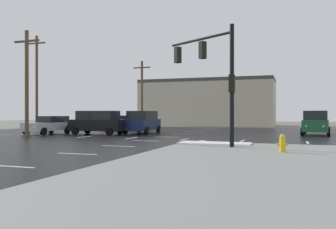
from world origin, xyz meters
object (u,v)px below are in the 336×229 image
(traffic_signal_mast, at_px, (214,68))
(sedan_tan, at_px, (124,122))
(fire_hydrant, at_px, (282,143))
(utility_pole_far, at_px, (37,81))
(suv_navy, at_px, (143,122))
(suv_green, at_px, (316,122))
(utility_pole_mid, at_px, (27,81))
(utility_pole_distant, at_px, (142,93))
(sedan_silver, at_px, (49,125))
(suv_black, at_px, (98,122))

(traffic_signal_mast, bearing_deg, sedan_tan, -18.83)
(sedan_tan, bearing_deg, fire_hydrant, 129.40)
(utility_pole_far, bearing_deg, suv_navy, -8.79)
(sedan_tan, relative_size, suv_green, 0.93)
(fire_hydrant, xyz_separation_m, utility_pole_far, (-25.83, 15.45, 4.81))
(traffic_signal_mast, distance_m, utility_pole_mid, 15.09)
(traffic_signal_mast, height_order, utility_pole_mid, utility_pole_mid)
(fire_hydrant, xyz_separation_m, utility_pole_distant, (-17.08, 23.93, 3.80))
(sedan_tan, distance_m, suv_green, 19.55)
(sedan_silver, relative_size, suv_navy, 0.94)
(utility_pole_distant, bearing_deg, suv_black, -82.86)
(suv_green, xyz_separation_m, utility_pole_distant, (-19.35, 7.96, 3.25))
(fire_hydrant, height_order, sedan_silver, sedan_silver)
(suv_navy, bearing_deg, suv_green, -82.92)
(suv_navy, relative_size, suv_green, 0.99)
(traffic_signal_mast, distance_m, sedan_silver, 17.94)
(sedan_tan, bearing_deg, utility_pole_distant, -92.56)
(suv_navy, bearing_deg, traffic_signal_mast, -144.06)
(suv_navy, distance_m, utility_pole_distant, 11.97)
(suv_black, bearing_deg, traffic_signal_mast, 144.68)
(suv_black, bearing_deg, utility_pole_distant, -83.32)
(utility_pole_mid, xyz_separation_m, utility_pole_far, (-7.48, 10.18, 1.13))
(fire_hydrant, bearing_deg, suv_navy, 132.91)
(fire_hydrant, distance_m, utility_pole_far, 30.48)
(suv_navy, xyz_separation_m, utility_pole_far, (-13.38, 2.07, 4.26))
(suv_black, distance_m, utility_pole_distant, 13.83)
(utility_pole_mid, bearing_deg, suv_green, 27.40)
(utility_pole_mid, bearing_deg, utility_pole_far, 126.31)
(traffic_signal_mast, xyz_separation_m, sedan_silver, (-16.09, 7.19, -3.39))
(traffic_signal_mast, xyz_separation_m, suv_navy, (-8.89, 11.06, -3.16))
(traffic_signal_mast, bearing_deg, fire_hydrant, 178.67)
(suv_green, height_order, suv_black, same)
(suv_black, height_order, utility_pole_far, utility_pole_far)
(traffic_signal_mast, bearing_deg, utility_pole_mid, 20.60)
(suv_navy, bearing_deg, fire_hydrant, -139.94)
(sedan_tan, relative_size, utility_pole_far, 0.45)
(suv_black, bearing_deg, suv_navy, -137.13)
(suv_black, height_order, utility_pole_distant, utility_pole_distant)
(sedan_tan, bearing_deg, sedan_silver, 71.77)
(suv_navy, height_order, suv_green, same)
(fire_hydrant, height_order, utility_pole_mid, utility_pole_mid)
(sedan_tan, distance_m, utility_pole_mid, 14.03)
(suv_green, distance_m, suv_black, 18.48)
(utility_pole_distant, bearing_deg, traffic_signal_mast, -57.94)
(utility_pole_far, distance_m, utility_pole_distant, 12.22)
(suv_navy, bearing_deg, utility_pole_mid, 141.08)
(traffic_signal_mast, distance_m, utility_pole_distant, 25.49)
(fire_hydrant, distance_m, utility_pole_mid, 19.44)
(sedan_tan, distance_m, suv_navy, 7.15)
(suv_green, bearing_deg, traffic_signal_mast, -17.65)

